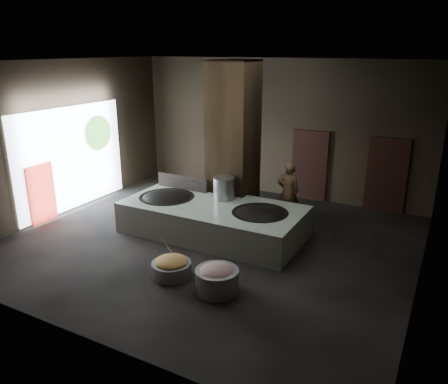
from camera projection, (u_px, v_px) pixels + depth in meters
The scene contains 28 objects.
floor at pixel (210, 243), 11.42m from camera, with size 10.00×9.00×0.10m, color black.
ceiling at pixel (208, 59), 9.97m from camera, with size 10.00×9.00×0.10m, color black.
back_wall at pixel (277, 128), 14.50m from camera, with size 10.00×0.10×4.50m, color black.
front_wall at pixel (65, 218), 6.88m from camera, with size 10.00×0.10×4.50m, color black.
left_wall at pixel (62, 138), 12.95m from camera, with size 0.10×9.00×4.50m, color black.
right_wall at pixel (435, 186), 8.43m from camera, with size 0.10×9.00×4.50m, color black.
pillar at pixel (233, 142), 12.42m from camera, with size 1.20×1.20×4.50m, color black.
hearth_platform at pixel (213, 219), 11.73m from camera, with size 4.81×2.30×0.84m, color silver.
platform_cap at pixel (213, 205), 11.60m from camera, with size 4.71×2.26×0.03m, color black.
wok_left at pixel (167, 200), 12.23m from camera, with size 1.52×1.52×0.42m, color black.
wok_left_rim at pixel (167, 197), 12.21m from camera, with size 1.55×1.55×0.05m, color black.
wok_right at pixel (260, 216), 11.06m from camera, with size 1.41×1.41×0.40m, color black.
wok_right_rim at pixel (260, 213), 11.04m from camera, with size 1.44×1.44×0.05m, color black.
stock_pot at pixel (224, 189), 11.94m from camera, with size 0.59×0.59×0.63m, color #989A9F.
splash_guard at pixel (182, 183), 12.81m from camera, with size 1.67×0.06×0.42m, color black.
cook at pixel (288, 192), 12.52m from camera, with size 0.63×0.41×1.74m, color olive.
veg_basin at pixel (172, 269), 9.61m from camera, with size 0.87×0.87×0.32m, color gray.
veg_fill at pixel (171, 261), 9.55m from camera, with size 0.72×0.72×0.22m, color #A1AE54.
ladle at pixel (169, 249), 9.68m from camera, with size 0.03×0.03×0.69m, color #989A9F.
meat_basin at pixel (217, 281), 8.96m from camera, with size 0.90×0.90×0.50m, color gray.
meat_fill at pixel (217, 272), 8.90m from camera, with size 0.75×0.75×0.29m, color #A76664.
doorway_near at pixel (309, 167), 14.24m from camera, with size 1.18×0.08×2.38m, color black.
doorway_near_glow at pixel (307, 166), 14.48m from camera, with size 0.75×0.04×1.76m, color #8C6647.
doorway_far at pixel (386, 177), 13.17m from camera, with size 1.18×0.08×2.38m, color black.
doorway_far_glow at pixel (392, 178), 13.21m from camera, with size 0.87×0.04×2.07m, color #8C6647.
left_opening at pixel (72, 158), 13.28m from camera, with size 0.04×4.20×3.10m, color white.
pavilion_sliver at pixel (42, 194), 12.40m from camera, with size 0.05×0.90×1.70m, color maroon.
tree_silhouette at pixel (98, 133), 13.97m from camera, with size 0.28×1.10×1.10m, color #194714.
Camera 1 is at (5.24, -9.02, 4.80)m, focal length 35.00 mm.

